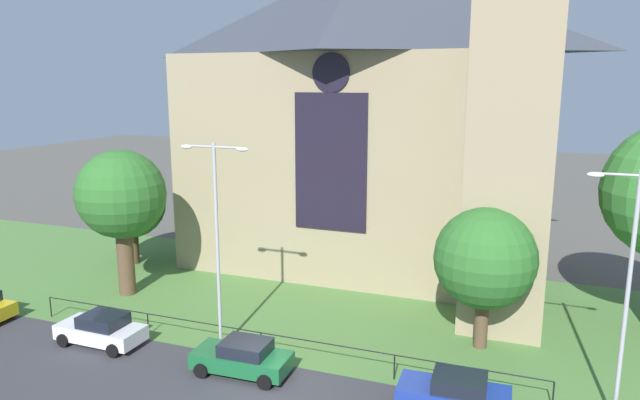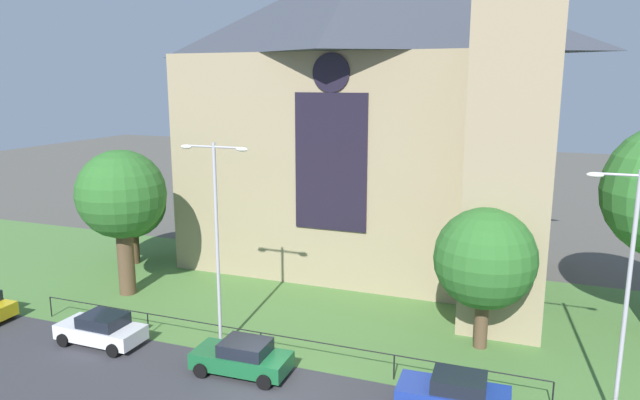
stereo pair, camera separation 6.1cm
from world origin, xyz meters
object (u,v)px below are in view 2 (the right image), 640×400
at_px(tree_left_near, 122,196).
at_px(parked_car_blue, 454,394).
at_px(streetlamp_near, 216,224).
at_px(parked_car_white, 101,329).
at_px(streetlamp_far, 630,270).
at_px(tree_left_far, 131,204).
at_px(parked_car_green, 242,357).
at_px(tree_right_near, 485,259).
at_px(church_building, 370,113).

height_order(tree_left_near, parked_car_blue, tree_left_near).
relative_size(streetlamp_near, parked_car_white, 2.30).
bearing_deg(streetlamp_far, streetlamp_near, 180.00).
distance_m(parked_car_white, parked_car_blue, 16.58).
height_order(tree_left_near, tree_left_far, tree_left_near).
bearing_deg(parked_car_green, streetlamp_near, -41.36).
relative_size(parked_car_white, parked_car_blue, 0.99).
distance_m(tree_right_near, parked_car_white, 18.36).
relative_size(streetlamp_near, parked_car_green, 2.29).
relative_size(tree_left_far, parked_car_green, 1.53).
distance_m(tree_left_near, parked_car_white, 8.53).
bearing_deg(church_building, tree_left_near, -138.13).
xyz_separation_m(streetlamp_near, parked_car_white, (-5.58, -1.57, -5.30)).
xyz_separation_m(tree_left_near, tree_right_near, (20.22, 0.14, -1.54)).
bearing_deg(parked_car_white, streetlamp_near, -163.64).
height_order(tree_left_far, streetlamp_far, streetlamp_far).
bearing_deg(parked_car_green, tree_left_far, -39.53).
distance_m(church_building, parked_car_white, 20.78).
relative_size(tree_left_near, tree_right_near, 1.27).
bearing_deg(church_building, parked_car_white, -117.08).
distance_m(tree_left_near, tree_left_far, 6.28).
xyz_separation_m(tree_left_near, tree_left_far, (-3.43, 4.97, -1.73)).
distance_m(streetlamp_far, parked_car_blue, 7.76).
xyz_separation_m(tree_left_near, parked_car_blue, (19.86, -5.87, -5.15)).
height_order(tree_right_near, streetlamp_near, streetlamp_near).
xyz_separation_m(parked_car_white, parked_car_green, (7.66, -0.15, 0.00)).
bearing_deg(parked_car_green, church_building, -94.46).
bearing_deg(parked_car_blue, parked_car_green, -0.74).
relative_size(tree_right_near, parked_car_white, 1.59).
xyz_separation_m(tree_left_far, parked_car_white, (6.71, -10.94, -3.42)).
height_order(tree_right_near, parked_car_blue, tree_right_near).
bearing_deg(tree_left_far, streetlamp_near, -37.35).
relative_size(tree_right_near, parked_car_green, 1.58).
distance_m(tree_right_near, streetlamp_near, 12.35).
height_order(streetlamp_near, streetlamp_far, streetlamp_near).
xyz_separation_m(parked_car_green, parked_car_blue, (8.93, 0.25, 0.00)).
bearing_deg(tree_left_near, parked_car_green, -29.20).
height_order(tree_left_near, streetlamp_near, streetlamp_near).
height_order(tree_left_far, parked_car_blue, tree_left_far).
height_order(church_building, streetlamp_near, church_building).
relative_size(tree_right_near, streetlamp_far, 0.71).
distance_m(tree_right_near, parked_car_green, 11.76).
distance_m(streetlamp_near, parked_car_white, 7.85).
distance_m(church_building, parked_car_blue, 20.61).
bearing_deg(parked_car_white, church_building, -116.40).
bearing_deg(tree_right_near, parked_car_blue, -93.36).
bearing_deg(tree_left_far, parked_car_green, -37.66).
bearing_deg(tree_left_near, church_building, 41.87).
bearing_deg(parked_car_white, tree_left_far, -57.81).
xyz_separation_m(tree_right_near, streetlamp_far, (5.27, -4.54, 1.53)).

